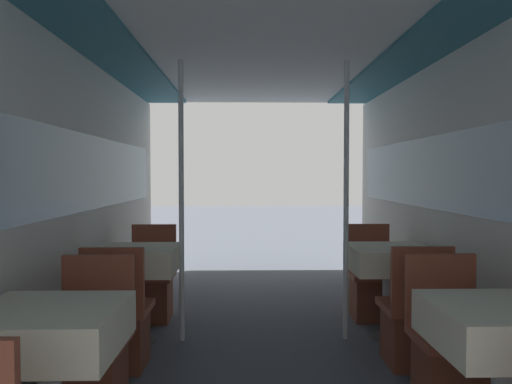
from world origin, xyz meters
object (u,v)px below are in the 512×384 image
(dining_table_left_0, at_px, (48,336))
(support_pole_right_1, at_px, (346,201))
(chair_right_near_1, at_px, (413,327))
(chair_left_far_0, at_px, (90,365))
(chair_left_near_1, at_px, (119,329))
(dining_table_right_0, at_px, (505,333))
(chair_right_far_1, at_px, (371,289))
(dining_table_left_1, at_px, (137,263))
(support_pole_left_1, at_px, (181,201))
(chair_left_far_1, at_px, (151,290))
(chair_right_far_0, at_px, (451,362))
(dining_table_right_1, at_px, (390,262))

(dining_table_left_0, xyz_separation_m, support_pole_right_1, (1.71, 1.83, 0.51))
(chair_right_near_1, bearing_deg, chair_left_far_0, -162.63)
(chair_left_near_1, bearing_deg, dining_table_right_0, -30.85)
(dining_table_left_0, height_order, chair_right_far_1, chair_right_far_1)
(chair_left_far_0, distance_m, dining_table_left_1, 1.29)
(dining_table_left_0, relative_size, dining_table_right_0, 1.00)
(support_pole_left_1, bearing_deg, dining_table_left_1, 180.00)
(dining_table_right_0, bearing_deg, chair_left_near_1, 149.15)
(dining_table_left_0, relative_size, chair_left_near_1, 0.87)
(chair_left_near_1, distance_m, chair_left_far_1, 1.18)
(chair_left_far_0, height_order, chair_right_far_0, same)
(dining_table_left_1, bearing_deg, dining_table_right_1, 0.00)
(chair_left_far_0, bearing_deg, dining_table_left_0, 90.00)
(chair_left_far_0, bearing_deg, support_pole_right_1, -144.09)
(chair_left_far_1, bearing_deg, chair_left_near_1, 90.00)
(chair_left_far_0, relative_size, support_pole_left_1, 0.38)
(dining_table_left_0, height_order, chair_left_far_1, chair_left_far_1)
(dining_table_right_1, relative_size, chair_right_near_1, 0.87)
(dining_table_left_0, xyz_separation_m, chair_left_near_1, (0.00, 1.24, -0.36))
(dining_table_right_1, bearing_deg, chair_left_near_1, -164.12)
(chair_right_far_0, height_order, chair_right_near_1, same)
(dining_table_left_0, xyz_separation_m, chair_right_far_1, (2.07, 2.41, -0.36))
(support_pole_left_1, relative_size, chair_right_far_1, 2.60)
(dining_table_left_1, xyz_separation_m, chair_left_near_1, (0.00, -0.59, -0.36))
(dining_table_right_1, bearing_deg, support_pole_left_1, -180.00)
(chair_right_near_1, bearing_deg, dining_table_right_0, -90.00)
(chair_left_far_1, bearing_deg, support_pole_left_1, 121.66)
(chair_right_near_1, distance_m, chair_right_far_1, 1.18)
(support_pole_left_1, bearing_deg, chair_left_near_1, -121.66)
(dining_table_left_0, height_order, chair_right_near_1, chair_right_near_1)
(chair_right_far_0, bearing_deg, chair_left_far_0, 0.00)
(dining_table_left_1, height_order, support_pole_right_1, support_pole_right_1)
(dining_table_right_1, relative_size, support_pole_right_1, 0.34)
(chair_right_far_0, bearing_deg, chair_left_far_1, -41.40)
(dining_table_right_1, xyz_separation_m, chair_right_near_1, (-0.00, -0.59, -0.36))
(dining_table_left_1, bearing_deg, chair_left_far_0, -90.00)
(chair_left_far_0, bearing_deg, dining_table_right_0, 164.12)
(dining_table_left_0, relative_size, dining_table_left_1, 1.00)
(chair_left_far_0, height_order, support_pole_left_1, support_pole_left_1)
(chair_left_far_0, xyz_separation_m, chair_right_near_1, (2.07, 0.65, 0.00))
(dining_table_left_1, relative_size, support_pole_right_1, 0.34)
(support_pole_left_1, bearing_deg, dining_table_right_0, -46.92)
(chair_left_far_1, distance_m, dining_table_right_1, 2.18)
(dining_table_left_1, distance_m, support_pole_right_1, 1.78)
(chair_right_far_0, bearing_deg, support_pole_left_1, -35.91)
(dining_table_left_1, distance_m, support_pole_left_1, 0.62)
(chair_left_far_1, relative_size, dining_table_right_0, 1.15)
(dining_table_left_0, bearing_deg, support_pole_right_1, 46.92)
(support_pole_left_1, bearing_deg, chair_right_far_0, -35.91)
(dining_table_left_0, bearing_deg, dining_table_left_1, 90.00)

